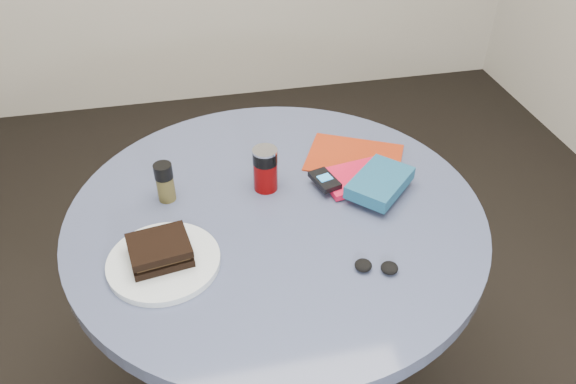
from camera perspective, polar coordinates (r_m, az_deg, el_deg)
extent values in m
cylinder|color=black|center=(1.62, -1.06, -12.21)|extent=(0.11, 0.11, 0.68)
cylinder|color=#3A4360|center=(1.36, -1.24, -2.48)|extent=(1.00, 1.00, 0.04)
cylinder|color=silver|center=(1.24, -12.50, -6.94)|extent=(0.28, 0.28, 0.02)
cube|color=black|center=(1.23, -12.82, -6.23)|extent=(0.14, 0.13, 0.02)
cube|color=#302212|center=(1.22, -12.90, -5.78)|extent=(0.12, 0.11, 0.01)
cube|color=black|center=(1.21, -12.99, -5.32)|extent=(0.14, 0.13, 0.02)
cylinder|color=#680505|center=(1.39, -2.30, 1.70)|extent=(0.06, 0.06, 0.08)
cylinder|color=black|center=(1.36, -2.35, 3.56)|extent=(0.06, 0.06, 0.03)
cylinder|color=silver|center=(1.35, -2.37, 4.21)|extent=(0.06, 0.06, 0.01)
cylinder|color=#49421F|center=(1.39, -12.29, 0.38)|extent=(0.05, 0.05, 0.07)
cylinder|color=black|center=(1.36, -12.57, 2.08)|extent=(0.05, 0.05, 0.04)
cube|color=maroon|center=(1.53, 6.76, 3.51)|extent=(0.31, 0.28, 0.00)
cube|color=#BC0E31|center=(1.44, 7.16, 1.49)|extent=(0.20, 0.15, 0.02)
cube|color=navy|center=(1.39, 9.32, 0.96)|extent=(0.20, 0.20, 0.03)
cube|color=black|center=(1.40, 3.74, 1.21)|extent=(0.07, 0.10, 0.01)
cube|color=#2476B8|center=(1.40, 3.76, 1.47)|extent=(0.04, 0.04, 0.00)
ellipsoid|color=black|center=(1.21, 7.65, -7.40)|extent=(0.05, 0.05, 0.02)
ellipsoid|color=black|center=(1.21, 10.27, -7.60)|extent=(0.05, 0.05, 0.02)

